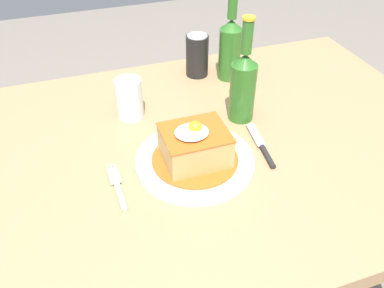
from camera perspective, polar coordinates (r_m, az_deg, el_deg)
dining_table at (r=1.03m, az=0.97°, el=-4.55°), size 1.28×0.86×0.72m
main_plate at (r=0.90m, az=0.41°, el=-2.28°), size 0.27×0.27×0.02m
sandwich_meal at (r=0.88m, az=0.41°, el=-0.35°), size 0.19×0.19×0.10m
fork at (r=0.85m, az=-10.26°, el=-6.27°), size 0.02×0.14×0.01m
knife at (r=0.95m, az=10.07°, el=-0.83°), size 0.04×0.17×0.01m
soda_can at (r=1.22m, az=0.72°, el=12.30°), size 0.07×0.07×0.12m
beer_bottle_green at (r=1.19m, az=5.37°, el=13.51°), size 0.06×0.06×0.27m
beer_bottle_green_far at (r=1.01m, az=7.18°, el=8.39°), size 0.06×0.06×0.27m
drinking_glass at (r=1.04m, az=-8.76°, el=5.96°), size 0.07×0.07×0.10m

